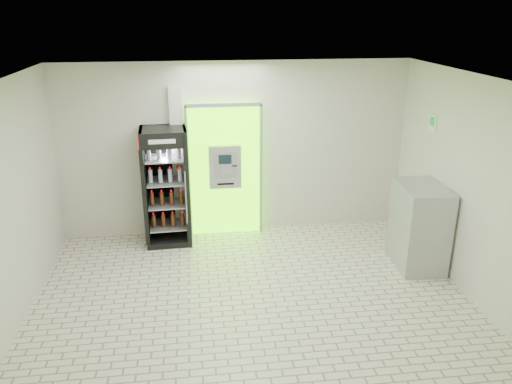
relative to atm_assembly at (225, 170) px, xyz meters
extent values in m
plane|color=beige|center=(0.20, -2.41, -1.17)|extent=(6.00, 6.00, 0.00)
plane|color=beige|center=(0.20, 0.09, 0.33)|extent=(6.00, 0.00, 6.00)
plane|color=beige|center=(0.20, -4.91, 0.33)|extent=(6.00, 0.00, 6.00)
plane|color=beige|center=(-2.80, -2.41, 0.33)|extent=(0.00, 5.00, 5.00)
plane|color=beige|center=(3.20, -2.41, 0.33)|extent=(0.00, 5.00, 5.00)
plane|color=white|center=(0.20, -2.41, 1.83)|extent=(6.00, 6.00, 0.00)
cube|color=#56F000|center=(0.00, 0.02, -0.02)|extent=(1.20, 0.12, 2.30)
cube|color=gray|center=(0.00, -0.05, 1.13)|extent=(1.28, 0.04, 0.06)
cube|color=gray|center=(-0.63, -0.05, -0.02)|extent=(0.04, 0.04, 2.30)
cube|color=gray|center=(0.63, -0.05, -0.02)|extent=(0.04, 0.04, 2.30)
cube|color=black|center=(0.10, -0.04, -0.67)|extent=(0.62, 0.01, 0.67)
cube|color=black|center=(-0.34, -0.04, 0.81)|extent=(0.22, 0.01, 0.18)
cube|color=#A3A5AA|center=(0.00, -0.09, 0.08)|extent=(0.55, 0.12, 0.75)
cube|color=black|center=(0.00, -0.16, 0.23)|extent=(0.22, 0.01, 0.16)
cube|color=gray|center=(0.00, -0.16, -0.05)|extent=(0.16, 0.01, 0.12)
cube|color=black|center=(0.16, -0.16, 0.11)|extent=(0.09, 0.01, 0.02)
cube|color=black|center=(0.00, -0.16, -0.21)|extent=(0.28, 0.01, 0.03)
cube|color=silver|center=(-0.78, 0.04, 0.13)|extent=(0.22, 0.10, 2.60)
cube|color=#193FB2|center=(-0.78, -0.02, 0.48)|extent=(0.09, 0.01, 0.06)
cube|color=red|center=(-0.78, -0.02, 0.35)|extent=(0.09, 0.01, 0.06)
cube|color=yellow|center=(-0.78, -0.02, 0.22)|extent=(0.09, 0.01, 0.06)
cube|color=orange|center=(-0.78, -0.02, 0.09)|extent=(0.09, 0.01, 0.06)
cube|color=red|center=(-0.78, -0.02, -0.04)|extent=(0.09, 0.01, 0.06)
cube|color=black|center=(-1.00, -0.26, -0.18)|extent=(0.78, 0.71, 1.98)
cube|color=black|center=(-1.00, 0.05, -0.18)|extent=(0.75, 0.09, 1.98)
cube|color=#BA0919|center=(-1.00, -0.60, 0.68)|extent=(0.73, 0.04, 0.24)
cube|color=white|center=(-1.00, -0.60, 0.68)|extent=(0.42, 0.02, 0.07)
cube|color=black|center=(-1.00, -0.26, -1.12)|extent=(0.78, 0.71, 0.10)
cylinder|color=gray|center=(-0.68, -0.62, -0.26)|extent=(0.03, 0.03, 0.89)
cube|color=gray|center=(-1.00, -0.26, -0.87)|extent=(0.65, 0.61, 0.02)
cube|color=gray|center=(-1.00, -0.26, -0.48)|extent=(0.65, 0.61, 0.02)
cube|color=gray|center=(-1.00, -0.26, -0.08)|extent=(0.65, 0.61, 0.02)
cube|color=gray|center=(-1.00, -0.26, 0.32)|extent=(0.65, 0.61, 0.02)
cube|color=#A3A5AA|center=(2.86, -1.62, -0.52)|extent=(0.72, 1.02, 1.31)
cube|color=gray|center=(2.53, -1.62, -0.45)|extent=(0.07, 0.96, 0.01)
cube|color=white|center=(3.19, -1.01, 0.95)|extent=(0.02, 0.22, 0.26)
cube|color=#0C8E26|center=(3.18, -1.01, 0.98)|extent=(0.00, 0.14, 0.14)
camera|label=1|loc=(-0.53, -8.23, 2.63)|focal=35.00mm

